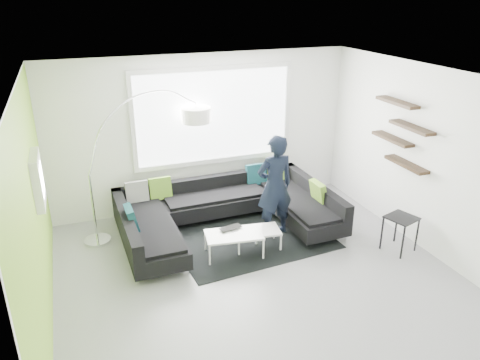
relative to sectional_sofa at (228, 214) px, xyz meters
name	(u,v)px	position (x,y,z in m)	size (l,w,h in m)	color
ground	(254,272)	(-0.04, -1.28, -0.33)	(5.50, 5.50, 0.00)	gray
room_shell	(253,149)	(0.00, -1.08, 1.48)	(5.54, 5.04, 2.82)	white
sectional_sofa	(228,214)	(0.00, 0.00, 0.00)	(3.51, 2.22, 0.75)	black
rug	(251,238)	(0.28, -0.36, -0.32)	(2.48, 1.81, 0.01)	black
coffee_table	(246,241)	(0.05, -0.69, -0.15)	(1.11, 0.64, 0.36)	white
arc_lamp	(89,175)	(-2.09, 0.41, 0.84)	(2.19, 0.86, 2.34)	silver
side_table	(399,234)	(2.30, -1.50, -0.04)	(0.42, 0.42, 0.57)	black
person	(275,186)	(0.70, -0.31, 0.52)	(0.64, 0.43, 1.71)	black
laptop	(232,230)	(-0.14, -0.62, 0.05)	(0.40, 0.30, 0.03)	black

